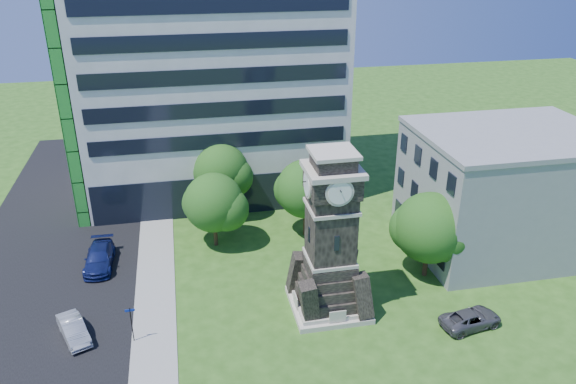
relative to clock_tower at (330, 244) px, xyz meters
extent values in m
plane|color=#285117|center=(-3.00, -2.00, -5.28)|extent=(160.00, 160.00, 0.00)
cube|color=gray|center=(-12.50, 3.00, -5.25)|extent=(3.00, 70.00, 0.06)
cube|color=black|center=(-21.00, 3.00, -5.27)|extent=(14.00, 80.00, 0.02)
cube|color=beige|center=(0.00, 0.00, -5.08)|extent=(5.40, 5.40, 0.40)
cube|color=beige|center=(0.00, 0.00, -4.73)|extent=(4.80, 4.80, 0.30)
cube|color=black|center=(0.00, 0.00, 1.92)|extent=(3.00, 3.00, 6.40)
cube|color=beige|center=(0.00, 0.00, -1.08)|extent=(3.25, 3.25, 0.25)
cube|color=beige|center=(0.00, 0.00, 2.92)|extent=(3.25, 3.25, 0.25)
cube|color=black|center=(0.00, -1.52, 0.92)|extent=(0.35, 0.08, 1.10)
cube|color=black|center=(0.00, 0.00, 4.72)|extent=(3.30, 3.30, 1.60)
cube|color=beige|center=(0.00, 0.00, 5.62)|extent=(3.70, 3.70, 0.35)
cylinder|color=white|center=(0.00, -1.77, 4.72)|extent=(1.56, 0.06, 1.56)
cylinder|color=white|center=(-1.77, 0.00, 4.72)|extent=(0.06, 1.56, 1.56)
cube|color=black|center=(0.00, 0.00, 6.22)|extent=(2.60, 2.60, 0.90)
cube|color=beige|center=(0.00, 0.00, 6.82)|extent=(3.00, 3.00, 0.25)
cube|color=white|center=(-6.00, 24.00, 8.72)|extent=(25.00, 15.00, 28.00)
cube|color=black|center=(-6.00, 16.80, -3.28)|extent=(24.50, 0.80, 4.00)
cube|color=gray|center=(17.00, 6.00, -0.28)|extent=(15.00, 12.00, 10.00)
cube|color=gray|center=(17.00, 6.00, 4.92)|extent=(15.20, 12.20, 0.40)
imported|color=#9EA1A5|center=(-17.79, 0.06, -4.62)|extent=(2.83, 4.22, 1.32)
imported|color=#121B50|center=(-16.97, 9.15, -4.50)|extent=(2.30, 5.40, 1.55)
imported|color=#4C4C51|center=(9.13, -4.15, -4.67)|extent=(4.70, 2.77, 1.23)
cube|color=black|center=(-0.77, -0.76, -4.92)|extent=(0.06, 0.47, 0.73)
cube|color=black|center=(1.01, -0.76, -4.92)|extent=(0.06, 0.47, 0.73)
cube|color=black|center=(0.12, -0.76, -4.81)|extent=(1.88, 0.50, 0.04)
cube|color=black|center=(0.12, -0.54, -4.52)|extent=(1.88, 0.04, 0.42)
cylinder|color=black|center=(-13.83, -1.15, -3.94)|extent=(0.06, 0.06, 2.69)
cube|color=navy|center=(-13.83, -1.15, -2.75)|extent=(0.64, 0.04, 0.16)
cylinder|color=#332114|center=(-7.31, 10.73, -4.08)|extent=(0.34, 0.34, 2.40)
sphere|color=#225D1B|center=(-7.31, 10.73, -1.15)|extent=(5.13, 5.13, 5.13)
sphere|color=#225D1B|center=(-6.28, 10.21, -1.61)|extent=(3.84, 3.84, 3.84)
sphere|color=#225D1B|center=(-8.20, 11.37, -1.41)|extent=(3.59, 3.59, 3.59)
cylinder|color=#332114|center=(-6.12, 16.22, -3.89)|extent=(0.39, 0.39, 2.78)
sphere|color=#275E1C|center=(-6.12, 16.22, -0.50)|extent=(5.09, 5.09, 5.09)
sphere|color=#275E1C|center=(-5.10, 15.72, -1.04)|extent=(3.82, 3.82, 3.82)
sphere|color=#275E1C|center=(-7.01, 16.86, -0.81)|extent=(3.56, 3.56, 3.56)
cylinder|color=#332114|center=(0.84, 11.02, -3.96)|extent=(0.41, 0.41, 2.65)
sphere|color=#205F1C|center=(0.84, 11.02, -0.72)|extent=(5.25, 5.25, 5.25)
sphere|color=#205F1C|center=(1.89, 10.49, -1.23)|extent=(3.94, 3.94, 3.94)
sphere|color=#205F1C|center=(-0.08, 11.67, -1.01)|extent=(3.67, 3.67, 3.67)
cylinder|color=#332114|center=(8.71, 2.56, -4.03)|extent=(0.39, 0.39, 2.50)
sphere|color=#245118|center=(8.71, 2.56, -0.98)|extent=(5.58, 5.58, 5.58)
sphere|color=#245118|center=(9.83, 2.00, -1.46)|extent=(4.18, 4.18, 4.18)
sphere|color=#245118|center=(7.74, 3.26, -1.26)|extent=(3.90, 3.90, 3.90)
camera|label=1|loc=(-9.65, -32.74, 19.63)|focal=35.00mm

